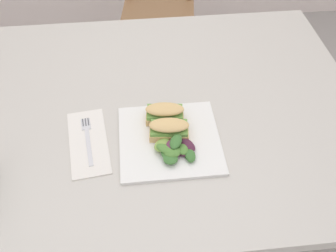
% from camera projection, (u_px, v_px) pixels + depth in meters
% --- Properties ---
extents(ground_plane, '(8.38, 8.38, 0.00)m').
position_uv_depth(ground_plane, '(147.00, 220.00, 1.79)').
color(ground_plane, gray).
extents(dining_table, '(1.28, 1.03, 0.74)m').
position_uv_depth(dining_table, '(160.00, 129.00, 1.32)').
color(dining_table, '#BCB7AD').
rests_on(dining_table, ground).
extents(chair_wooden_far, '(0.45, 0.45, 0.87)m').
position_uv_depth(chair_wooden_far, '(158.00, 12.00, 2.20)').
color(chair_wooden_far, '#8E6642').
rests_on(chair_wooden_far, ground).
extents(plate_lunch, '(0.29, 0.29, 0.01)m').
position_uv_depth(plate_lunch, '(169.00, 140.00, 1.13)').
color(plate_lunch, white).
rests_on(plate_lunch, dining_table).
extents(sandwich_half_front, '(0.12, 0.08, 0.06)m').
position_uv_depth(sandwich_half_front, '(169.00, 129.00, 1.11)').
color(sandwich_half_front, '#DBB270').
rests_on(sandwich_half_front, plate_lunch).
extents(sandwich_half_back, '(0.12, 0.08, 0.06)m').
position_uv_depth(sandwich_half_back, '(165.00, 113.00, 1.16)').
color(sandwich_half_back, '#DBB270').
rests_on(sandwich_half_back, plate_lunch).
extents(salad_mixed_greens, '(0.13, 0.11, 0.04)m').
position_uv_depth(salad_mixed_greens, '(174.00, 149.00, 1.07)').
color(salad_mixed_greens, '#602D47').
rests_on(salad_mixed_greens, plate_lunch).
extents(napkin_folded, '(0.14, 0.27, 0.00)m').
position_uv_depth(napkin_folded, '(88.00, 142.00, 1.13)').
color(napkin_folded, silver).
rests_on(napkin_folded, dining_table).
extents(fork_on_napkin, '(0.04, 0.19, 0.00)m').
position_uv_depth(fork_on_napkin, '(88.00, 137.00, 1.13)').
color(fork_on_napkin, silver).
rests_on(fork_on_napkin, napkin_folded).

